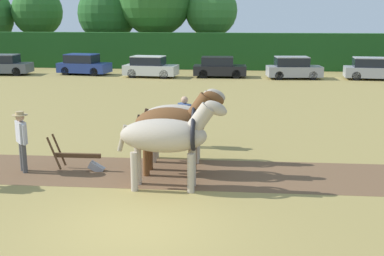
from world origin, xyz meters
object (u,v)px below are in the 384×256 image
(parked_car_center_left, at_px, (84,65))
(parked_car_far_right, at_px, (372,69))
(tree_center_left, at_px, (107,14))
(plow, at_px, (82,160))
(parked_car_left, at_px, (4,65))
(draft_horse_lead_left, at_px, (168,136))
(farmer_at_plow, at_px, (22,136))
(parked_car_center, at_px, (150,67))
(parked_car_right, at_px, (293,68))
(parked_car_center_right, at_px, (219,67))
(tree_left, at_px, (37,12))
(draft_horse_lead_right, at_px, (174,124))
(draft_horse_trail_left, at_px, (179,118))
(farmer_beside_team, at_px, (185,118))
(tree_center_right, at_px, (211,11))

(parked_car_center_left, height_order, parked_car_far_right, parked_car_center_left)
(tree_center_left, bearing_deg, plow, -74.81)
(tree_center_left, relative_size, parked_car_left, 1.82)
(draft_horse_lead_left, xyz_separation_m, parked_car_far_right, (10.54, 23.56, -0.66))
(farmer_at_plow, height_order, parked_car_center, farmer_at_plow)
(parked_car_right, bearing_deg, parked_car_center_right, 170.44)
(tree_center_left, xyz_separation_m, draft_horse_lead_left, (11.27, -32.69, -3.21))
(tree_left, bearing_deg, draft_horse_lead_right, -60.51)
(draft_horse_trail_left, xyz_separation_m, parked_car_right, (5.15, 20.91, -0.59))
(draft_horse_trail_left, height_order, parked_car_center, draft_horse_trail_left)
(tree_left, bearing_deg, parked_car_center_left, -51.83)
(parked_car_center, relative_size, parked_car_center_right, 1.03)
(draft_horse_trail_left, height_order, parked_car_left, draft_horse_trail_left)
(draft_horse_lead_right, distance_m, farmer_beside_team, 2.87)
(parked_car_center_left, bearing_deg, draft_horse_trail_left, -56.06)
(farmer_at_plow, bearing_deg, tree_center_left, 61.66)
(parked_car_center, bearing_deg, plow, -77.95)
(tree_left, distance_m, tree_center_left, 7.55)
(parked_car_center_left, bearing_deg, parked_car_center_right, 5.83)
(tree_center_right, height_order, farmer_at_plow, tree_center_right)
(parked_car_left, xyz_separation_m, parked_car_center_left, (6.02, 0.80, 0.01))
(tree_left, distance_m, parked_car_far_right, 31.34)
(tree_center_right, distance_m, draft_horse_trail_left, 30.70)
(parked_car_left, distance_m, parked_car_center_right, 16.44)
(parked_car_left, height_order, parked_car_center_left, parked_car_center_left)
(draft_horse_lead_right, relative_size, parked_car_left, 0.66)
(tree_left, xyz_separation_m, plow, (15.95, -33.03, -4.49))
(tree_center_left, relative_size, parked_car_far_right, 1.84)
(parked_car_right, height_order, parked_car_far_right, parked_car_right)
(farmer_at_plow, xyz_separation_m, parked_car_center_right, (4.08, 22.80, -0.33))
(parked_car_left, relative_size, parked_car_center, 1.00)
(tree_center_left, height_order, parked_car_center, tree_center_left)
(draft_horse_trail_left, distance_m, parked_car_far_right, 23.62)
(tree_center_right, height_order, parked_car_center, tree_center_right)
(tree_center_left, distance_m, farmer_at_plow, 32.78)
(tree_left, bearing_deg, parked_car_center_right, -29.76)
(parked_car_center_left, xyz_separation_m, parked_car_center, (5.39, -1.00, -0.01))
(farmer_at_plow, distance_m, parked_car_center_left, 24.00)
(draft_horse_trail_left, relative_size, plow, 1.66)
(draft_horse_lead_left, bearing_deg, draft_horse_lead_right, 90.19)
(draft_horse_trail_left, bearing_deg, tree_center_right, 91.14)
(tree_center_right, bearing_deg, tree_left, 175.81)
(parked_car_far_right, bearing_deg, parked_car_center_left, -176.94)
(draft_horse_trail_left, relative_size, parked_car_far_right, 0.67)
(parked_car_right, bearing_deg, draft_horse_trail_left, -110.48)
(draft_horse_lead_left, bearing_deg, parked_car_center_right, 88.80)
(tree_left, distance_m, plow, 36.95)
(draft_horse_lead_right, xyz_separation_m, draft_horse_trail_left, (-0.03, 1.23, -0.09))
(parked_car_center, bearing_deg, parked_car_right, 7.47)
(farmer_at_plow, relative_size, parked_car_center, 0.44)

